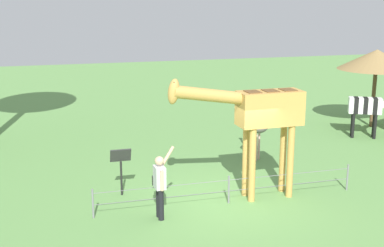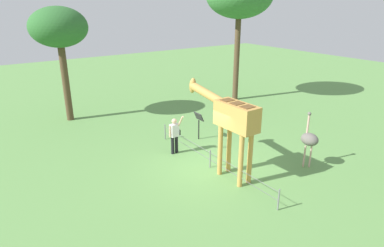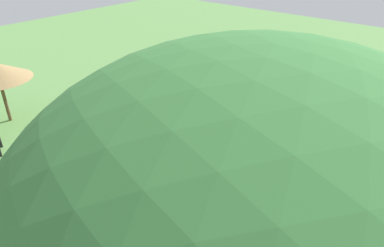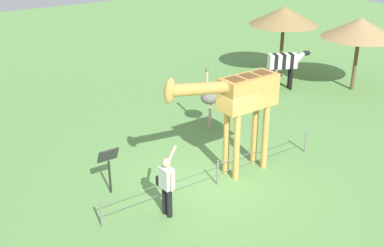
{
  "view_description": "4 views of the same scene",
  "coord_description": "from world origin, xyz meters",
  "px_view_note": "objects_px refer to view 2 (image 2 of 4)",
  "views": [
    {
      "loc": [
        4.31,
        12.08,
        5.28
      ],
      "look_at": [
        0.94,
        -0.03,
        2.17
      ],
      "focal_mm": 48.31,
      "sensor_mm": 36.0,
      "label": 1
    },
    {
      "loc": [
        -9.34,
        7.47,
        6.19
      ],
      "look_at": [
        0.36,
        0.78,
        1.87
      ],
      "focal_mm": 31.3,
      "sensor_mm": 36.0,
      "label": 2
    },
    {
      "loc": [
        7.81,
        -9.14,
        8.65
      ],
      "look_at": [
        0.13,
        0.04,
        2.05
      ],
      "focal_mm": 33.3,
      "sensor_mm": 36.0,
      "label": 3
    },
    {
      "loc": [
        7.2,
        9.2,
        6.88
      ],
      "look_at": [
        0.92,
        0.25,
        2.11
      ],
      "focal_mm": 44.72,
      "sensor_mm": 36.0,
      "label": 4
    }
  ],
  "objects_px": {
    "tree_northeast": "(59,29)",
    "info_sign": "(199,120)",
    "giraffe": "(231,118)",
    "ostrich": "(309,139)",
    "visitor": "(175,134)"
  },
  "relations": [
    {
      "from": "giraffe",
      "to": "info_sign",
      "type": "relative_size",
      "value": 2.76
    },
    {
      "from": "giraffe",
      "to": "visitor",
      "type": "distance_m",
      "value": 3.19
    },
    {
      "from": "visitor",
      "to": "tree_northeast",
      "type": "height_order",
      "value": "tree_northeast"
    },
    {
      "from": "tree_northeast",
      "to": "info_sign",
      "type": "distance_m",
      "value": 8.57
    },
    {
      "from": "giraffe",
      "to": "visitor",
      "type": "relative_size",
      "value": 2.06
    },
    {
      "from": "tree_northeast",
      "to": "info_sign",
      "type": "bearing_deg",
      "value": -146.23
    },
    {
      "from": "info_sign",
      "to": "tree_northeast",
      "type": "bearing_deg",
      "value": 33.77
    },
    {
      "from": "visitor",
      "to": "ostrich",
      "type": "xyz_separation_m",
      "value": [
        -4.05,
        -3.61,
        0.27
      ]
    },
    {
      "from": "visitor",
      "to": "tree_northeast",
      "type": "relative_size",
      "value": 0.29
    },
    {
      "from": "visitor",
      "to": "info_sign",
      "type": "distance_m",
      "value": 1.89
    },
    {
      "from": "giraffe",
      "to": "ostrich",
      "type": "xyz_separation_m",
      "value": [
        -1.24,
        -2.98,
        -1.11
      ]
    },
    {
      "from": "visitor",
      "to": "giraffe",
      "type": "bearing_deg",
      "value": -167.3
    },
    {
      "from": "giraffe",
      "to": "visitor",
      "type": "bearing_deg",
      "value": 12.7
    },
    {
      "from": "giraffe",
      "to": "ostrich",
      "type": "bearing_deg",
      "value": -112.56
    },
    {
      "from": "ostrich",
      "to": "tree_northeast",
      "type": "relative_size",
      "value": 0.38
    }
  ]
}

